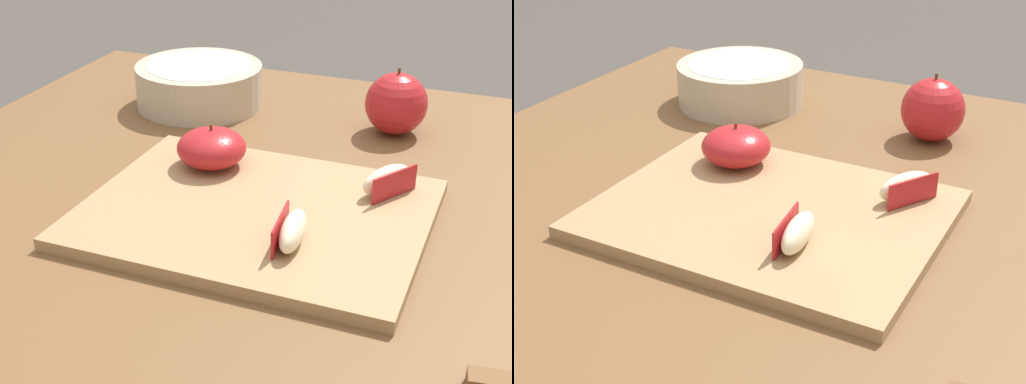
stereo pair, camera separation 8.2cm
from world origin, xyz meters
TOP-DOWN VIEW (x-y plane):
  - dining_table at (0.00, 0.00)m, footprint 1.10×0.88m
  - cutting_board at (-0.04, -0.08)m, footprint 0.38×0.30m
  - apple_half_skin_up at (-0.14, -0.00)m, footprint 0.09×0.09m
  - apple_wedge_near_knife at (0.08, 0.01)m, footprint 0.06×0.08m
  - apple_wedge_middle at (0.02, -0.14)m, footprint 0.03×0.08m
  - whole_apple_crimson at (0.05, 0.23)m, footprint 0.09×0.09m
  - ceramic_fruit_bowl at (-0.27, 0.23)m, footprint 0.20×0.20m

SIDE VIEW (x-z plane):
  - dining_table at x=0.00m, z-range 0.27..1.03m
  - cutting_board at x=-0.04m, z-range 0.76..0.78m
  - apple_wedge_near_knife at x=0.08m, z-range 0.78..0.81m
  - apple_wedge_middle at x=0.02m, z-range 0.78..0.81m
  - ceramic_fruit_bowl at x=-0.27m, z-range 0.77..0.83m
  - apple_half_skin_up at x=-0.14m, z-range 0.78..0.83m
  - whole_apple_crimson at x=0.05m, z-range 0.76..0.86m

